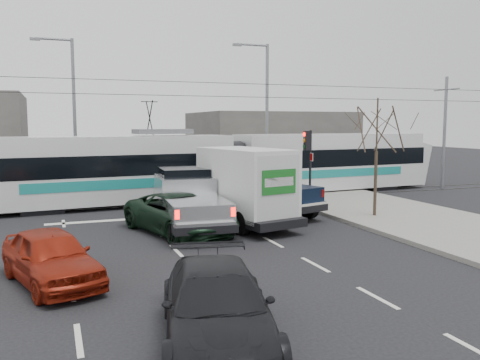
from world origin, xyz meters
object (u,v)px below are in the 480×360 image
object	(u,v)px
green_car	(180,214)
silver_pickup	(187,199)
traffic_signal	(308,151)
red_car	(51,257)
street_lamp_near	(264,107)
tram	(232,165)
navy_pickup	(260,188)
street_lamp_far	(71,106)
box_truck	(239,187)
bare_tree	(377,130)
dark_car	(217,307)

from	to	relation	value
green_car	silver_pickup	bearing A→B (deg)	44.80
traffic_signal	red_car	bearing A→B (deg)	-143.86
street_lamp_near	traffic_signal	bearing A→B (deg)	-96.41
silver_pickup	tram	bearing A→B (deg)	62.05
navy_pickup	red_car	size ratio (longest dim) A/B	1.46
street_lamp_far	box_truck	xyz separation A→B (m)	(5.83, -12.74, -3.58)
red_car	bare_tree	bearing A→B (deg)	2.24
traffic_signal	street_lamp_far	size ratio (longest dim) A/B	0.40
navy_pickup	red_car	bearing A→B (deg)	-156.46
tram	dark_car	world-z (taller)	tram
street_lamp_near	navy_pickup	size ratio (longest dim) A/B	1.49
traffic_signal	tram	world-z (taller)	tram
tram	box_truck	world-z (taller)	tram
traffic_signal	red_car	size ratio (longest dim) A/B	0.87
street_lamp_far	green_car	xyz separation A→B (m)	(3.23, -13.48, -4.37)
street_lamp_far	tram	size ratio (longest dim) A/B	0.35
traffic_signal	silver_pickup	xyz separation A→B (m)	(-6.89, -3.03, -1.60)
green_car	tram	bearing A→B (deg)	42.35
box_truck	navy_pickup	distance (m)	2.76
bare_tree	red_car	size ratio (longest dim) A/B	1.21
traffic_signal	navy_pickup	size ratio (longest dim) A/B	0.60
navy_pickup	dark_car	size ratio (longest dim) A/B	1.23
red_car	tram	bearing A→B (deg)	35.75
street_lamp_far	green_car	bearing A→B (deg)	-76.53
navy_pickup	green_car	bearing A→B (deg)	-164.16
street_lamp_far	box_truck	distance (m)	14.46
street_lamp_near	green_car	distance (m)	14.81
bare_tree	box_truck	bearing A→B (deg)	172.73
bare_tree	street_lamp_far	bearing A→B (deg)	131.12
box_truck	red_car	bearing A→B (deg)	-154.95
bare_tree	dark_car	bearing A→B (deg)	-136.84
green_car	navy_pickup	bearing A→B (deg)	16.63
street_lamp_near	street_lamp_far	world-z (taller)	same
bare_tree	green_car	xyz separation A→B (m)	(-8.56, 0.02, -3.05)
traffic_signal	street_lamp_near	size ratio (longest dim) A/B	0.40
bare_tree	street_lamp_near	world-z (taller)	street_lamp_near
traffic_signal	green_car	distance (m)	8.66
red_car	box_truck	bearing A→B (deg)	20.02
traffic_signal	street_lamp_far	bearing A→B (deg)	138.28
street_lamp_near	box_truck	world-z (taller)	street_lamp_near
box_truck	dark_car	bearing A→B (deg)	-124.89
box_truck	navy_pickup	xyz separation A→B (m)	(1.80, 2.07, -0.35)
bare_tree	street_lamp_near	xyz separation A→B (m)	(-0.29, 11.50, 1.32)
green_car	dark_car	bearing A→B (deg)	-115.66
box_truck	street_lamp_near	bearing A→B (deg)	49.57
street_lamp_near	red_car	xyz separation A→B (m)	(-12.78, -16.22, -4.41)
street_lamp_near	dark_car	xyz separation A→B (m)	(-9.91, -21.06, -4.40)
street_lamp_far	box_truck	bearing A→B (deg)	-65.42
traffic_signal	street_lamp_far	world-z (taller)	street_lamp_far
box_truck	green_car	world-z (taller)	box_truck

